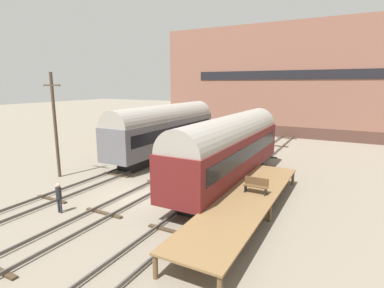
% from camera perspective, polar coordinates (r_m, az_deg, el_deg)
% --- Properties ---
extents(ground_plane, '(200.00, 200.00, 0.00)m').
position_cam_1_polar(ground_plane, '(20.43, -10.46, -9.87)').
color(ground_plane, slate).
extents(track_left, '(2.60, 60.00, 0.26)m').
position_cam_1_polar(track_left, '(23.33, -19.26, -7.25)').
color(track_left, '#4C4742').
rests_on(track_left, ground).
extents(track_middle, '(2.60, 60.00, 0.26)m').
position_cam_1_polar(track_middle, '(20.38, -10.47, -9.50)').
color(track_middle, '#4C4742').
rests_on(track_middle, ground).
extents(track_right, '(2.60, 60.00, 0.26)m').
position_cam_1_polar(track_right, '(18.09, 1.05, -12.07)').
color(track_right, '#4C4742').
rests_on(track_right, ground).
extents(train_car_maroon, '(3.00, 15.37, 5.16)m').
position_cam_1_polar(train_car_maroon, '(21.71, 7.20, -0.45)').
color(train_car_maroon, black).
rests_on(train_car_maroon, ground).
extents(train_car_grey, '(3.07, 15.72, 5.31)m').
position_cam_1_polar(train_car_grey, '(30.48, -5.13, 3.15)').
color(train_car_grey, black).
rests_on(train_car_grey, ground).
extents(station_platform, '(2.95, 14.23, 1.11)m').
position_cam_1_polar(station_platform, '(17.26, 10.36, -10.26)').
color(station_platform, brown).
rests_on(station_platform, ground).
extents(bench, '(1.40, 0.40, 0.91)m').
position_cam_1_polar(bench, '(17.89, 12.10, -7.62)').
color(bench, brown).
rests_on(bench, station_platform).
extents(person_worker, '(0.32, 0.32, 1.78)m').
position_cam_1_polar(person_worker, '(19.01, -24.05, -8.89)').
color(person_worker, '#282833').
rests_on(person_worker, ground).
extents(utility_pole, '(1.80, 0.24, 8.23)m').
position_cam_1_polar(utility_pole, '(25.66, -24.63, 3.48)').
color(utility_pole, '#473828').
rests_on(utility_pole, ground).
extents(warehouse_building, '(37.47, 11.03, 15.55)m').
position_cam_1_polar(warehouse_building, '(48.75, 18.97, 11.27)').
color(warehouse_building, '#4F342A').
rests_on(warehouse_building, ground).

